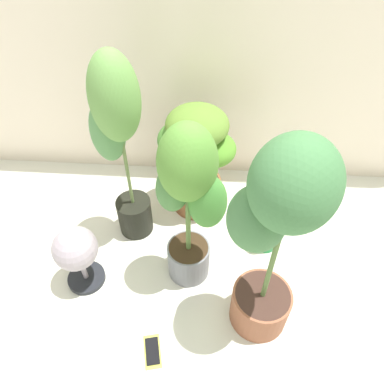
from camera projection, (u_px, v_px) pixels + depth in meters
The scene contains 9 objects.
ground_plane at pixel (195, 286), 1.76m from camera, with size 8.00×8.00×0.00m, color silver.
mylar_back_wall at pixel (209, 4), 1.64m from camera, with size 3.20×0.01×2.00m, color beige.
potted_plant_back_center at pixel (196, 154), 1.87m from camera, with size 0.47×0.44×0.64m.
potted_plant_back_left at pixel (119, 137), 1.57m from camera, with size 0.30×0.27×1.02m.
potted_plant_front_right at pixel (274, 234), 1.22m from camera, with size 0.40×0.39×1.00m.
potted_plant_center at pixel (189, 199), 1.44m from camera, with size 0.30×0.29×0.88m.
cell_phone at pixel (152, 351), 1.54m from camera, with size 0.10×0.16×0.01m.
floor_fan at pixel (76, 252), 1.61m from camera, with size 0.29×0.29×0.36m.
nutrient_bottle at pixel (269, 231), 1.83m from camera, with size 0.09×0.09×0.27m.
Camera 1 is at (0.04, -0.90, 1.58)m, focal length 33.82 mm.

